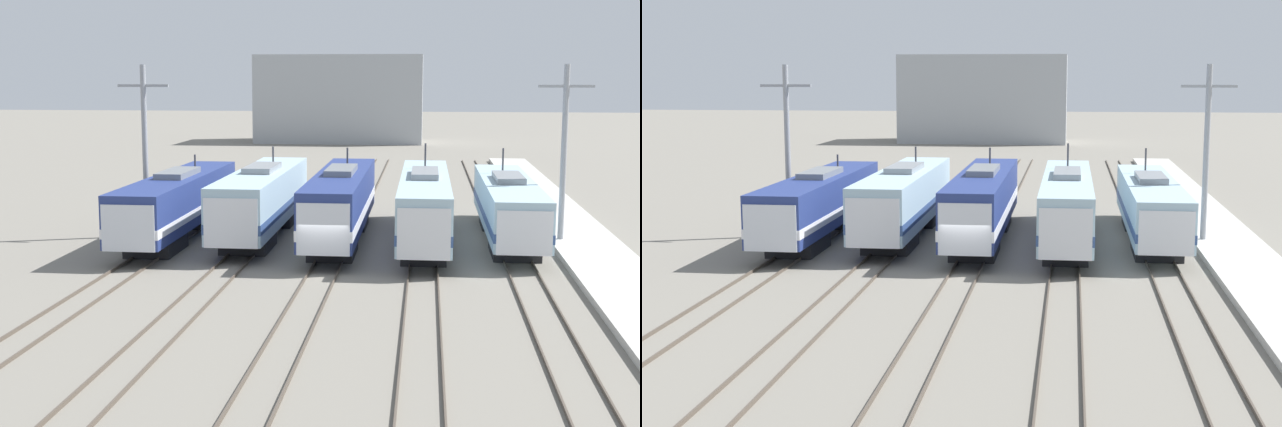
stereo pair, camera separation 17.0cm
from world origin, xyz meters
TOP-DOWN VIEW (x-y plane):
  - ground_plane at (0.00, 0.00)m, footprint 400.00×400.00m
  - rail_pair_far_left at (-9.86, 0.00)m, footprint 1.50×120.00m
  - rail_pair_center_left at (-4.93, 0.00)m, footprint 1.51×120.00m
  - rail_pair_center at (0.00, 0.00)m, footprint 1.51×120.00m
  - rail_pair_center_right at (4.93, 0.00)m, footprint 1.51×120.00m
  - rail_pair_far_right at (9.86, 0.00)m, footprint 1.50×120.00m
  - locomotive_far_left at (-9.86, 8.19)m, footprint 3.04×18.62m
  - locomotive_center_left at (-4.93, 9.34)m, footprint 3.12×18.08m
  - locomotive_center at (0.00, 8.46)m, footprint 2.92×18.88m
  - locomotive_center_right at (4.93, 8.41)m, footprint 2.84×19.69m
  - locomotive_far_right at (9.86, 9.66)m, footprint 3.01×19.00m
  - catenary_tower_left at (-11.92, 8.87)m, footprint 3.11×0.33m
  - catenary_tower_right at (12.80, 8.87)m, footprint 3.11×0.33m
  - platform at (14.17, 0.00)m, footprint 4.00×120.00m
  - depot_building at (-7.70, 88.55)m, footprint 24.10×12.03m

SIDE VIEW (x-z plane):
  - ground_plane at x=0.00m, z-range 0.00..0.00m
  - rail_pair_far_left at x=-9.86m, z-range 0.00..0.15m
  - rail_pair_center_left at x=-4.93m, z-range 0.00..0.15m
  - rail_pair_center at x=0.00m, z-range 0.00..0.15m
  - rail_pair_center_right at x=4.93m, z-range 0.00..0.15m
  - rail_pair_far_right at x=9.86m, z-range 0.00..0.15m
  - platform at x=14.17m, z-range 0.00..0.36m
  - locomotive_far_right at x=9.86m, z-range -0.55..4.62m
  - locomotive_far_left at x=-9.86m, z-range -0.23..4.47m
  - locomotive_center_right at x=4.93m, z-range -0.56..4.96m
  - locomotive_center_left at x=-4.93m, z-range -0.35..4.82m
  - locomotive_center at x=0.00m, z-range -0.36..4.86m
  - catenary_tower_left at x=-11.92m, z-range 0.25..10.65m
  - catenary_tower_right at x=12.80m, z-range 0.25..10.65m
  - depot_building at x=-7.70m, z-range 0.00..12.68m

